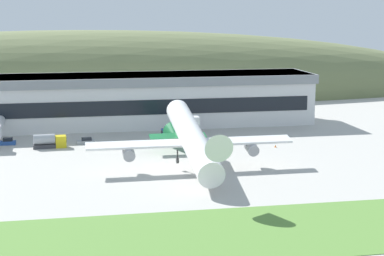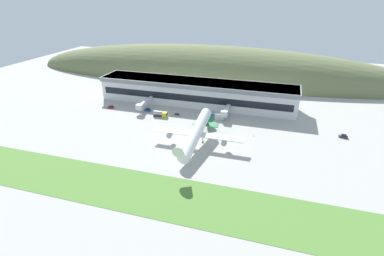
# 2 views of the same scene
# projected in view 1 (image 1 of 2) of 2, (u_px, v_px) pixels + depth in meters

# --- Properties ---
(ground_plane) EXTENTS (399.56, 399.56, 0.00)m
(ground_plane) POSITION_uv_depth(u_px,v_px,m) (166.00, 169.00, 127.15)
(ground_plane) COLOR #ADAAA3
(grass_strip_foreground) EXTENTS (359.60, 22.48, 0.08)m
(grass_strip_foreground) POSITION_uv_depth(u_px,v_px,m) (207.00, 235.00, 89.67)
(grass_strip_foreground) COLOR #568438
(grass_strip_foreground) RESTS_ON ground_plane
(hill_backdrop) EXTENTS (307.02, 63.58, 47.68)m
(hill_backdrop) POSITION_uv_depth(u_px,v_px,m) (76.00, 97.00, 231.34)
(hill_backdrop) COLOR #667047
(hill_backdrop) RESTS_ON ground_plane
(terminal_building) EXTENTS (116.36, 19.55, 13.79)m
(terminal_building) POSITION_uv_depth(u_px,v_px,m) (99.00, 98.00, 171.50)
(terminal_building) COLOR silver
(terminal_building) RESTS_ON ground_plane
(jetway_1) EXTENTS (3.38, 13.24, 5.43)m
(jetway_1) POSITION_uv_depth(u_px,v_px,m) (188.00, 119.00, 160.09)
(jetway_1) COLOR silver
(jetway_1) RESTS_ON ground_plane
(cargo_airplane) EXTENTS (40.88, 46.78, 12.33)m
(cargo_airplane) POSITION_uv_depth(u_px,v_px,m) (191.00, 139.00, 124.94)
(cargo_airplane) COLOR white
(service_car_1) EXTENTS (3.98, 1.82, 1.65)m
(service_car_1) POSITION_uv_depth(u_px,v_px,m) (7.00, 142.00, 149.26)
(service_car_1) COLOR #264C99
(service_car_1) RESTS_ON ground_plane
(service_car_3) EXTENTS (4.32, 2.02, 1.40)m
(service_car_3) POSITION_uv_depth(u_px,v_px,m) (86.00, 141.00, 150.64)
(service_car_3) COLOR #999EA3
(service_car_3) RESTS_ON ground_plane
(fuel_truck) EXTENTS (7.61, 2.89, 3.20)m
(fuel_truck) POSITION_uv_depth(u_px,v_px,m) (49.00, 141.00, 145.85)
(fuel_truck) COLOR gold
(fuel_truck) RESTS_ON ground_plane
(box_truck) EXTENTS (7.32, 2.72, 3.35)m
(box_truck) POSITION_uv_depth(u_px,v_px,m) (177.00, 132.00, 156.55)
(box_truck) COLOR #264C99
(box_truck) RESTS_ON ground_plane
(traffic_cone_0) EXTENTS (0.52, 0.52, 0.58)m
(traffic_cone_0) POSITION_uv_depth(u_px,v_px,m) (179.00, 144.00, 149.10)
(traffic_cone_0) COLOR orange
(traffic_cone_0) RESTS_ON ground_plane
(traffic_cone_1) EXTENTS (0.52, 0.52, 0.58)m
(traffic_cone_1) POSITION_uv_depth(u_px,v_px,m) (275.00, 146.00, 146.77)
(traffic_cone_1) COLOR orange
(traffic_cone_1) RESTS_ON ground_plane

